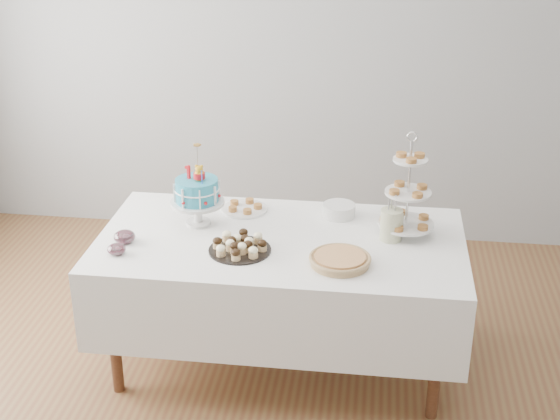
# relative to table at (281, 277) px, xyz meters

# --- Properties ---
(floor) EXTENTS (5.00, 5.00, 0.00)m
(floor) POSITION_rel_table_xyz_m (0.00, -0.30, -0.54)
(floor) COLOR brown
(floor) RESTS_ON ground
(walls) EXTENTS (5.04, 4.04, 2.70)m
(walls) POSITION_rel_table_xyz_m (0.00, -0.30, 0.81)
(walls) COLOR #97999C
(walls) RESTS_ON floor
(table) EXTENTS (1.92, 1.02, 0.77)m
(table) POSITION_rel_table_xyz_m (0.00, 0.00, 0.00)
(table) COLOR white
(table) RESTS_ON floor
(birthday_cake) EXTENTS (0.29, 0.29, 0.45)m
(birthday_cake) POSITION_rel_table_xyz_m (-0.47, 0.12, 0.35)
(birthday_cake) COLOR silver
(birthday_cake) RESTS_ON table
(cupcake_tray) EXTENTS (0.32, 0.32, 0.07)m
(cupcake_tray) POSITION_rel_table_xyz_m (-0.19, -0.17, 0.26)
(cupcake_tray) COLOR black
(cupcake_tray) RESTS_ON table
(pie) EXTENTS (0.31, 0.31, 0.05)m
(pie) POSITION_rel_table_xyz_m (0.33, -0.24, 0.25)
(pie) COLOR tan
(pie) RESTS_ON table
(tiered_stand) EXTENTS (0.29, 0.29, 0.57)m
(tiered_stand) POSITION_rel_table_xyz_m (0.65, 0.14, 0.47)
(tiered_stand) COLOR silver
(tiered_stand) RESTS_ON table
(plate_stack) EXTENTS (0.18, 0.18, 0.07)m
(plate_stack) POSITION_rel_table_xyz_m (0.28, 0.33, 0.26)
(plate_stack) COLOR silver
(plate_stack) RESTS_ON table
(pastry_plate) EXTENTS (0.26, 0.26, 0.04)m
(pastry_plate) POSITION_rel_table_xyz_m (-0.25, 0.33, 0.24)
(pastry_plate) COLOR silver
(pastry_plate) RESTS_ON table
(jam_bowl_a) EXTENTS (0.09, 0.09, 0.06)m
(jam_bowl_a) POSITION_rel_table_xyz_m (-0.79, -0.28, 0.25)
(jam_bowl_a) COLOR silver
(jam_bowl_a) RESTS_ON table
(jam_bowl_b) EXTENTS (0.11, 0.11, 0.07)m
(jam_bowl_b) POSITION_rel_table_xyz_m (-0.80, -0.15, 0.26)
(jam_bowl_b) COLOR silver
(jam_bowl_b) RESTS_ON table
(utensil_pitcher) EXTENTS (0.12, 0.11, 0.26)m
(utensil_pitcher) POSITION_rel_table_xyz_m (0.57, 0.07, 0.32)
(utensil_pitcher) COLOR white
(utensil_pitcher) RESTS_ON table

